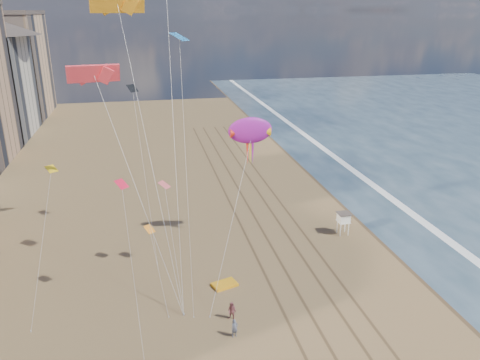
# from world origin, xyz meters

# --- Properties ---
(wet_sand) EXTENTS (260.00, 260.00, 0.00)m
(wet_sand) POSITION_xyz_m (19.00, 40.00, 0.00)
(wet_sand) COLOR #42301E
(wet_sand) RESTS_ON ground
(foam) EXTENTS (260.00, 260.00, 0.00)m
(foam) POSITION_xyz_m (23.20, 40.00, 0.00)
(foam) COLOR white
(foam) RESTS_ON ground
(tracks) EXTENTS (7.68, 120.00, 0.01)m
(tracks) POSITION_xyz_m (2.55, 30.00, 0.01)
(tracks) COLOR brown
(tracks) RESTS_ON ground
(lifeguard_stand) EXTENTS (1.62, 1.62, 2.92)m
(lifeguard_stand) POSITION_xyz_m (11.00, 29.09, 2.25)
(lifeguard_stand) COLOR white
(lifeguard_stand) RESTS_ON ground
(grounded_kite) EXTENTS (2.87, 2.29, 0.28)m
(grounded_kite) POSITION_xyz_m (-5.86, 20.40, 0.14)
(grounded_kite) COLOR #F7A314
(grounded_kite) RESTS_ON ground
(show_kite) EXTENTS (5.98, 7.81, 20.71)m
(show_kite) POSITION_xyz_m (-1.04, 29.89, 13.97)
(show_kite) COLOR #951795
(show_kite) RESTS_ON ground
(kite_flyer_a) EXTENTS (0.73, 0.59, 1.72)m
(kite_flyer_a) POSITION_xyz_m (-6.41, 12.29, 0.86)
(kite_flyer_a) COLOR slate
(kite_flyer_a) RESTS_ON ground
(kite_flyer_b) EXTENTS (1.11, 1.07, 1.80)m
(kite_flyer_b) POSITION_xyz_m (-6.17, 14.68, 0.90)
(kite_flyer_b) COLOR #8F484E
(kite_flyer_b) RESTS_ON ground
(small_kites) EXTENTS (14.93, 16.94, 21.44)m
(small_kites) POSITION_xyz_m (-13.75, 25.75, 15.01)
(small_kites) COLOR yellow
(small_kites) RESTS_ON ground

